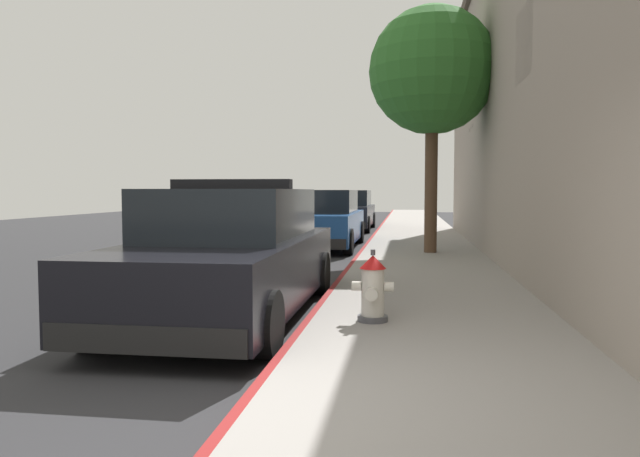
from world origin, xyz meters
TOP-DOWN VIEW (x-y plane):
  - ground_plane at (-4.66, 10.00)m, footprint 31.15×60.00m
  - sidewalk_pavement at (1.34, 10.00)m, footprint 2.67×60.00m
  - curb_painted_edge at (-0.04, 10.00)m, footprint 0.08×60.00m
  - police_cruiser at (-1.12, 3.26)m, footprint 1.94×4.84m
  - parked_car_silver_ahead at (-1.25, 12.19)m, footprint 1.94×4.84m
  - parked_car_dark_far at (-1.31, 19.63)m, footprint 1.94×4.84m
  - fire_hydrant at (0.65, 2.51)m, footprint 0.44×0.40m
  - street_tree at (1.52, 9.79)m, footprint 2.79×2.79m

SIDE VIEW (x-z plane):
  - ground_plane at x=-4.66m, z-range -0.20..0.00m
  - sidewalk_pavement at x=1.34m, z-range 0.00..0.17m
  - curb_painted_edge at x=-0.04m, z-range 0.00..0.17m
  - fire_hydrant at x=0.65m, z-range 0.14..0.90m
  - parked_car_silver_ahead at x=-1.25m, z-range -0.04..1.52m
  - parked_car_dark_far at x=-1.31m, z-range -0.04..1.52m
  - police_cruiser at x=-1.12m, z-range -0.10..1.58m
  - street_tree at x=1.52m, z-range 1.45..6.86m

